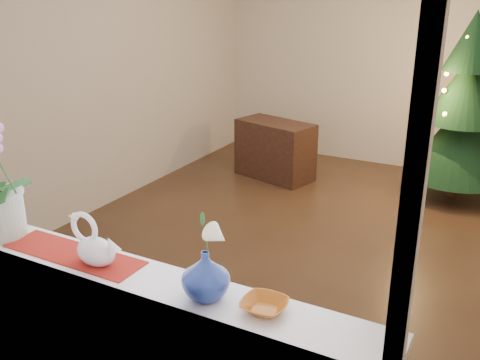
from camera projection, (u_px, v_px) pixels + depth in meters
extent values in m
plane|color=#392317|center=(323.00, 246.00, 4.52)|extent=(5.00, 5.00, 0.00)
cube|color=beige|center=(405.00, 54.00, 6.14)|extent=(4.50, 0.10, 2.70)
cube|color=beige|center=(111.00, 189.00, 2.00)|extent=(4.50, 0.10, 2.70)
cube|color=beige|center=(106.00, 67.00, 5.07)|extent=(0.10, 5.00, 2.70)
cube|color=white|center=(141.00, 279.00, 2.26)|extent=(2.20, 0.26, 0.04)
cube|color=maroon|center=(74.00, 254.00, 2.42)|extent=(0.70, 0.20, 0.01)
imported|color=navy|center=(206.00, 272.00, 2.05)|extent=(0.23, 0.23, 0.23)
sphere|color=silver|center=(205.00, 291.00, 2.07)|extent=(0.09, 0.09, 0.07)
imported|color=#9C4C0F|center=(264.00, 307.00, 1.99)|extent=(0.15, 0.15, 0.04)
cube|color=black|center=(275.00, 150.00, 6.07)|extent=(0.95, 0.65, 0.65)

